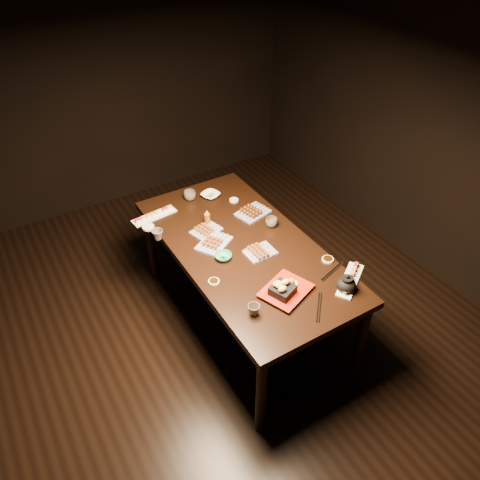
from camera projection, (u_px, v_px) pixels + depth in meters
name	position (u px, v px, depth m)	size (l,w,h in m)	color
ground	(233.00, 360.00, 3.40)	(5.00, 5.00, 0.00)	black
dining_table	(243.00, 285.00, 3.48)	(0.90, 1.80, 0.75)	black
sushi_platter_near	(350.00, 279.00, 2.96)	(0.34, 0.10, 0.04)	white
sushi_platter_far	(154.00, 214.00, 3.51)	(0.35, 0.10, 0.04)	white
yakitori_plate_center	(214.00, 241.00, 3.24)	(0.24, 0.18, 0.06)	#828EB6
yakitori_plate_right	(260.00, 250.00, 3.17)	(0.20, 0.15, 0.05)	#828EB6
yakitori_plate_left	(206.00, 229.00, 3.36)	(0.20, 0.15, 0.05)	#828EB6
tsukune_plate	(253.00, 210.00, 3.53)	(0.24, 0.17, 0.06)	#828EB6
edamame_bowl_green	(223.00, 257.00, 3.13)	(0.12, 0.12, 0.04)	#2D8B64
edamame_bowl_cream	(211.00, 195.00, 3.72)	(0.14, 0.14, 0.03)	#FFF6D0
tempura_tray	(286.00, 286.00, 2.85)	(0.30, 0.24, 0.11)	black
teacup_near_left	(254.00, 310.00, 2.73)	(0.07, 0.07, 0.07)	#534A3F
teacup_mid_right	(271.00, 222.00, 3.41)	(0.09, 0.09, 0.07)	#534A3F
teacup_far_left	(158.00, 235.00, 3.29)	(0.08, 0.08, 0.07)	#534A3F
teacup_far_right	(190.00, 195.00, 3.68)	(0.09, 0.09, 0.07)	#534A3F
teapot	(346.00, 283.00, 2.87)	(0.14, 0.14, 0.12)	black
condiment_bottle	(207.00, 218.00, 3.40)	(0.04, 0.04, 0.13)	brown
sauce_dish_west	(214.00, 282.00, 2.96)	(0.07, 0.07, 0.01)	white
sauce_dish_east	(234.00, 200.00, 3.69)	(0.07, 0.07, 0.01)	white
sauce_dish_se	(328.00, 259.00, 3.12)	(0.08, 0.08, 0.01)	white
sauce_dish_nw	(148.00, 227.00, 3.40)	(0.09, 0.09, 0.02)	white
chopsticks_near	(319.00, 307.00, 2.79)	(0.24, 0.02, 0.01)	black
chopsticks_se	(333.00, 271.00, 3.04)	(0.25, 0.02, 0.01)	black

